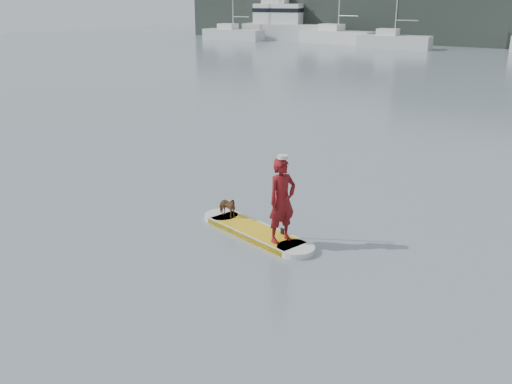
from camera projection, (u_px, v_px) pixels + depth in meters
The scene contains 11 objects.
ground at pixel (315, 187), 15.91m from camera, with size 140.00×140.00×0.00m, color slate.
paddleboard at pixel (256, 232), 12.71m from camera, with size 3.21×1.45×0.12m.
paddler at pixel (282, 201), 11.82m from camera, with size 0.66×0.43×1.81m, color maroon.
white_cap at pixel (283, 157), 11.51m from camera, with size 0.22×0.22×0.07m, color silver.
dog at pixel (227, 207), 13.34m from camera, with size 0.27×0.58×0.49m, color #55321D.
paddle at pixel (283, 205), 12.21m from camera, with size 0.11×0.30×2.00m.
sailboat_a at pixel (233, 34), 69.37m from camera, with size 7.65×2.96×10.86m.
sailboat_b at pixel (337, 36), 63.82m from camera, with size 8.93×3.58×12.92m.
sailboat_c at pixel (394, 41), 57.81m from camera, with size 7.45×3.11×10.41m.
motor_yacht_b at pixel (283, 23), 69.62m from camera, with size 11.01×5.50×6.94m.
shore_building_west at pixel (466, 2), 62.29m from camera, with size 14.00×4.00×9.00m, color black.
Camera 1 is at (6.94, -13.51, 5.03)m, focal length 40.00 mm.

